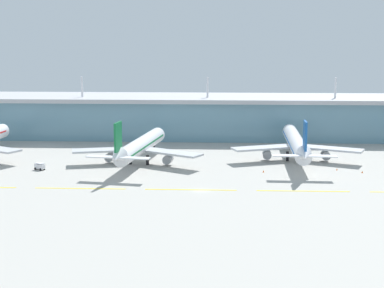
{
  "coord_description": "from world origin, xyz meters",
  "views": [
    {
      "loc": [
        6.0,
        -182.65,
        47.4
      ],
      "look_at": [
        -4.49,
        40.64,
        7.0
      ],
      "focal_mm": 58.16,
      "sensor_mm": 36.0,
      "label": 1
    }
  ],
  "objects_px": {
    "baggage_cart": "(40,166)",
    "safety_cone_right_wingtip": "(362,172)",
    "safety_cone_nose_front": "(263,171)",
    "airliner_near_middle": "(140,146)",
    "safety_cone_left_wingtip": "(337,169)",
    "airliner_far_middle": "(296,143)"
  },
  "relations": [
    {
      "from": "airliner_near_middle",
      "to": "baggage_cart",
      "type": "distance_m",
      "value": 36.05
    },
    {
      "from": "airliner_near_middle",
      "to": "safety_cone_right_wingtip",
      "type": "relative_size",
      "value": 85.66
    },
    {
      "from": "airliner_far_middle",
      "to": "baggage_cart",
      "type": "height_order",
      "value": "airliner_far_middle"
    },
    {
      "from": "airliner_near_middle",
      "to": "airliner_far_middle",
      "type": "relative_size",
      "value": 0.91
    },
    {
      "from": "baggage_cart",
      "to": "safety_cone_left_wingtip",
      "type": "xyz_separation_m",
      "value": [
        103.47,
        4.28,
        -0.91
      ]
    },
    {
      "from": "safety_cone_nose_front",
      "to": "safety_cone_right_wingtip",
      "type": "height_order",
      "value": "same"
    },
    {
      "from": "airliner_near_middle",
      "to": "safety_cone_right_wingtip",
      "type": "distance_m",
      "value": 78.77
    },
    {
      "from": "safety_cone_nose_front",
      "to": "baggage_cart",
      "type": "bearing_deg",
      "value": 179.91
    },
    {
      "from": "baggage_cart",
      "to": "safety_cone_nose_front",
      "type": "relative_size",
      "value": 5.74
    },
    {
      "from": "safety_cone_right_wingtip",
      "to": "safety_cone_left_wingtip",
      "type": "bearing_deg",
      "value": 153.79
    },
    {
      "from": "airliner_far_middle",
      "to": "safety_cone_nose_front",
      "type": "xyz_separation_m",
      "value": [
        -13.39,
        -20.65,
        -6.1
      ]
    },
    {
      "from": "airliner_near_middle",
      "to": "safety_cone_left_wingtip",
      "type": "xyz_separation_m",
      "value": [
        69.82,
        -7.57,
        -6.09
      ]
    },
    {
      "from": "safety_cone_left_wingtip",
      "to": "airliner_far_middle",
      "type": "bearing_deg",
      "value": 127.33
    },
    {
      "from": "airliner_near_middle",
      "to": "safety_cone_left_wingtip",
      "type": "bearing_deg",
      "value": -6.19
    },
    {
      "from": "baggage_cart",
      "to": "safety_cone_right_wingtip",
      "type": "distance_m",
      "value": 111.35
    },
    {
      "from": "airliner_near_middle",
      "to": "baggage_cart",
      "type": "bearing_deg",
      "value": -160.6
    },
    {
      "from": "airliner_near_middle",
      "to": "airliner_far_middle",
      "type": "bearing_deg",
      "value": 8.59
    },
    {
      "from": "safety_cone_nose_front",
      "to": "airliner_far_middle",
      "type": "bearing_deg",
      "value": 57.05
    },
    {
      "from": "baggage_cart",
      "to": "safety_cone_right_wingtip",
      "type": "relative_size",
      "value": 5.74
    },
    {
      "from": "airliner_near_middle",
      "to": "baggage_cart",
      "type": "relative_size",
      "value": 14.91
    },
    {
      "from": "safety_cone_nose_front",
      "to": "safety_cone_right_wingtip",
      "type": "distance_m",
      "value": 33.65
    },
    {
      "from": "airliner_near_middle",
      "to": "safety_cone_left_wingtip",
      "type": "relative_size",
      "value": 85.66
    }
  ]
}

